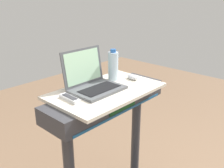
{
  "coord_description": "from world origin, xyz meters",
  "views": [
    {
      "loc": [
        -1.11,
        -0.37,
        1.69
      ],
      "look_at": [
        0.0,
        0.65,
        1.14
      ],
      "focal_mm": 40.51,
      "sensor_mm": 36.0,
      "label": 1
    }
  ],
  "objects_px": {
    "computer_mouse": "(133,77)",
    "water_bottle": "(113,66)",
    "laptop": "(93,82)",
    "tv_remote": "(70,98)"
  },
  "relations": [
    {
      "from": "computer_mouse",
      "to": "water_bottle",
      "type": "height_order",
      "value": "water_bottle"
    },
    {
      "from": "laptop",
      "to": "computer_mouse",
      "type": "height_order",
      "value": "laptop"
    },
    {
      "from": "computer_mouse",
      "to": "tv_remote",
      "type": "xyz_separation_m",
      "value": [
        -0.55,
        0.04,
        -0.01
      ]
    },
    {
      "from": "computer_mouse",
      "to": "water_bottle",
      "type": "xyz_separation_m",
      "value": [
        -0.11,
        0.1,
        0.09
      ]
    },
    {
      "from": "laptop",
      "to": "computer_mouse",
      "type": "relative_size",
      "value": 3.3
    },
    {
      "from": "computer_mouse",
      "to": "water_bottle",
      "type": "relative_size",
      "value": 0.44
    },
    {
      "from": "tv_remote",
      "to": "computer_mouse",
      "type": "bearing_deg",
      "value": -3.94
    },
    {
      "from": "water_bottle",
      "to": "laptop",
      "type": "bearing_deg",
      "value": -173.21
    },
    {
      "from": "laptop",
      "to": "tv_remote",
      "type": "height_order",
      "value": "laptop"
    },
    {
      "from": "water_bottle",
      "to": "tv_remote",
      "type": "relative_size",
      "value": 1.39
    }
  ]
}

